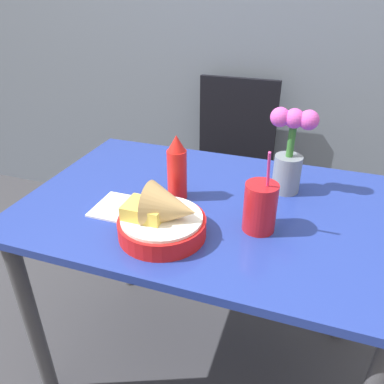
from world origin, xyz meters
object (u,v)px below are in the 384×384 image
food_basket (165,218)px  chair_far_window (232,152)px  ketchup_bottle (177,168)px  flower_vase (290,152)px  drink_cup (260,209)px

food_basket → chair_far_window: bearing=93.6°
chair_far_window → food_basket: 1.06m
food_basket → ketchup_bottle: size_ratio=1.14×
ketchup_bottle → flower_vase: bearing=25.3°
food_basket → drink_cup: size_ratio=0.96×
chair_far_window → food_basket: bearing=-86.4°
chair_far_window → flower_vase: (0.33, -0.68, 0.32)m
chair_far_window → flower_vase: flower_vase is taller
flower_vase → chair_far_window: bearing=115.4°
chair_far_window → flower_vase: size_ratio=3.39×
drink_cup → flower_vase: flower_vase is taller
drink_cup → food_basket: bearing=-153.8°
food_basket → flower_vase: 0.44m
food_basket → drink_cup: 0.24m
chair_far_window → ketchup_bottle: bearing=-88.3°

